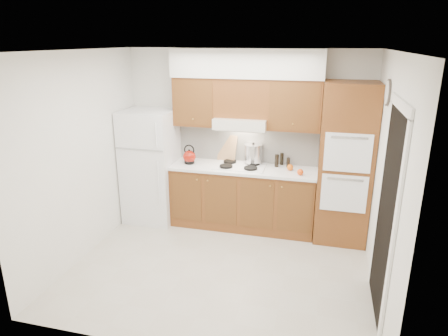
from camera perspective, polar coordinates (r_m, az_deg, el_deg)
name	(u,v)px	position (r m, az deg, el deg)	size (l,w,h in m)	color
floor	(221,266)	(5.15, -0.47, -13.85)	(3.60, 3.60, 0.00)	#B8B0A1
ceiling	(220,51)	(4.39, -0.56, 16.43)	(3.60, 3.60, 0.00)	white
wall_back	(246,138)	(6.01, 3.15, 4.29)	(3.60, 0.02, 2.60)	white
wall_left	(83,157)	(5.34, -19.54, 1.50)	(0.02, 3.00, 2.60)	white
wall_right	(386,181)	(4.52, 22.16, -1.69)	(0.02, 3.00, 2.60)	white
fridge	(151,166)	(6.22, -10.37, 0.28)	(0.75, 0.72, 1.72)	white
base_cabinets	(243,198)	(5.99, 2.69, -4.31)	(2.11, 0.60, 0.90)	brown
countertop	(243,168)	(5.82, 2.73, -0.06)	(2.13, 0.62, 0.04)	white
backsplash	(247,144)	(6.01, 3.35, 3.50)	(2.11, 0.03, 0.56)	white
oven_cabinet	(345,164)	(5.66, 16.91, 0.54)	(0.70, 0.65, 2.20)	brown
upper_cab_left	(196,101)	(5.93, -3.96, 9.49)	(0.63, 0.33, 0.70)	brown
upper_cab_right	(295,105)	(5.65, 10.12, 8.85)	(0.73, 0.33, 0.70)	brown
range_hood	(241,123)	(5.74, 2.51, 6.46)	(0.75, 0.45, 0.15)	silver
upper_cab_over_hood	(243,98)	(5.74, 2.68, 10.00)	(0.75, 0.33, 0.55)	brown
soffit	(247,63)	(5.67, 3.23, 14.71)	(2.13, 0.36, 0.40)	silver
cooktop	(240,166)	(5.84, 2.30, 0.28)	(0.74, 0.50, 0.01)	white
doorway	(386,216)	(4.28, 22.17, -6.36)	(0.02, 0.90, 2.10)	black
wall_clock	(388,92)	(4.87, 22.38, 9.95)	(0.30, 0.30, 0.02)	#3F3833
kettle	(189,157)	(5.97, -4.97, 1.61)	(0.19, 0.19, 0.19)	maroon
cutting_board	(227,148)	(6.06, 0.46, 2.87)	(0.31, 0.02, 0.41)	tan
stock_pot	(253,154)	(5.92, 4.19, 2.07)	(0.26, 0.26, 0.27)	silver
condiment_a	(282,159)	(5.96, 8.24, 1.30)	(0.05, 0.05, 0.18)	black
condiment_b	(277,161)	(5.85, 7.54, 1.04)	(0.06, 0.06, 0.18)	black
condiment_c	(288,162)	(5.86, 9.16, 0.78)	(0.05, 0.05, 0.14)	black
orange_near	(300,172)	(5.55, 10.83, -0.58)	(0.09, 0.09, 0.09)	#E94B0C
orange_far	(290,167)	(5.73, 9.43, 0.09)	(0.09, 0.09, 0.09)	orange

